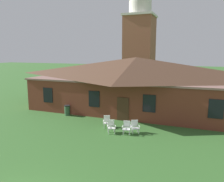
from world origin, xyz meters
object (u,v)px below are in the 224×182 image
object	(u,v)px
lawn_chair_middle	(135,126)
lawn_chair_left_end	(127,127)
lawn_chair_near_door	(111,126)
lawn_chair_by_porch	(107,121)
trash_bin	(67,110)

from	to	relation	value
lawn_chair_middle	lawn_chair_left_end	bearing A→B (deg)	-139.79
lawn_chair_near_door	lawn_chair_left_end	size ratio (longest dim) A/B	1.00
lawn_chair_by_porch	lawn_chair_left_end	world-z (taller)	same
lawn_chair_by_porch	lawn_chair_middle	world-z (taller)	same
lawn_chair_middle	trash_bin	size ratio (longest dim) A/B	0.98
lawn_chair_by_porch	lawn_chair_near_door	xyz separation A→B (m)	(0.77, -1.02, 0.00)
lawn_chair_by_porch	lawn_chair_left_end	distance (m)	2.12
lawn_chair_left_end	trash_bin	xyz separation A→B (m)	(-6.89, 2.70, -0.00)
lawn_chair_by_porch	lawn_chair_left_end	xyz separation A→B (m)	(1.95, -0.82, 0.00)
lawn_chair_near_door	trash_bin	bearing A→B (deg)	153.09
lawn_chair_by_porch	lawn_chair_middle	size ratio (longest dim) A/B	1.00
lawn_chair_by_porch	lawn_chair_near_door	distance (m)	1.28
lawn_chair_near_door	trash_bin	world-z (taller)	trash_bin
lawn_chair_by_porch	lawn_chair_left_end	size ratio (longest dim) A/B	1.00
lawn_chair_middle	trash_bin	distance (m)	7.74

